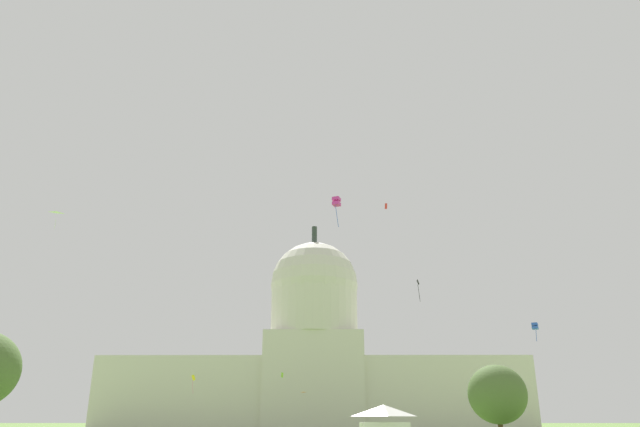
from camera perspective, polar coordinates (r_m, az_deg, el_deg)
capitol_building at (r=191.24m, az=-0.60°, el=-14.52°), size 133.36×29.38×66.64m
event_tent at (r=90.29m, az=6.42°, el=-20.12°), size 7.49×5.51×5.31m
tree_east_far at (r=80.98m, az=17.26°, el=-16.83°), size 8.49×8.26×10.07m
kite_orange_low at (r=155.58m, az=-1.81°, el=-17.53°), size 1.52×1.31×0.24m
kite_yellow_low at (r=158.11m, az=-12.51°, el=-15.85°), size 1.14×0.68×4.75m
kite_black_mid at (r=100.34m, az=9.78°, el=-7.14°), size 0.40×0.67×3.86m
kite_lime_low at (r=158.61m, az=-3.79°, el=-15.77°), size 0.58×0.77×1.36m
kite_magenta_mid at (r=86.75m, az=1.65°, el=1.18°), size 1.43×1.44×4.69m
kite_red_high at (r=144.33m, az=6.59°, el=0.74°), size 0.67×0.98×1.48m
kite_blue_low at (r=95.75m, az=20.63°, el=-10.47°), size 1.20×1.22×2.81m
kite_white_mid at (r=95.32m, az=-24.83°, el=-0.01°), size 1.90×1.30×2.55m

